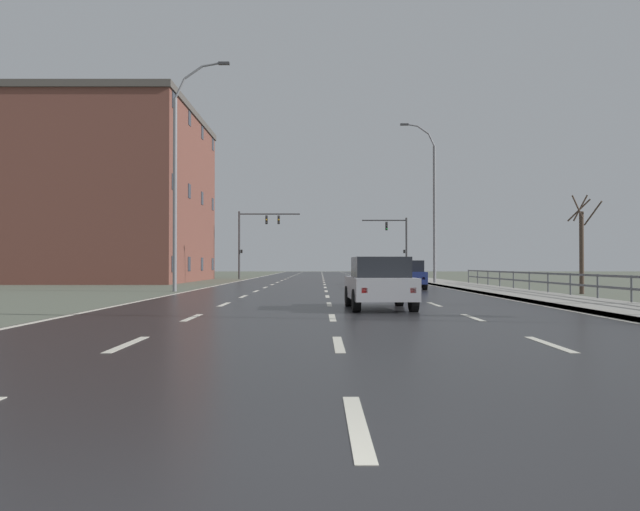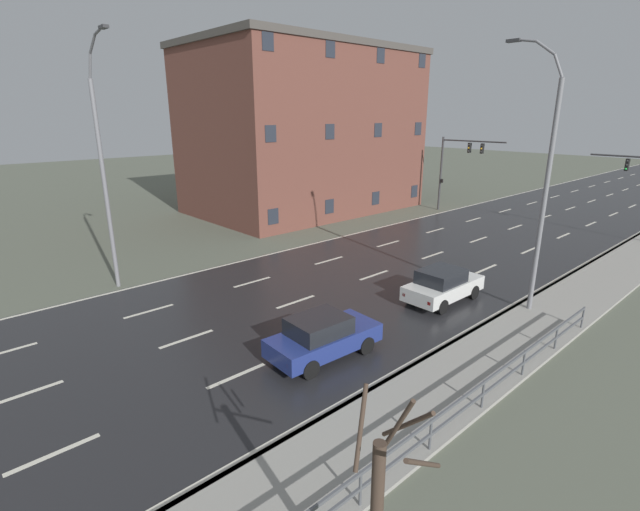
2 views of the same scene
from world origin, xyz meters
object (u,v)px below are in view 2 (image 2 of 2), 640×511
traffic_signal_left (456,161)px  car_far_right (323,336)px  street_lamp_left_bank (104,173)px  car_near_left (443,285)px  street_lamp_midground (543,186)px  brick_building (304,131)px

traffic_signal_left → car_far_right: 28.05m
street_lamp_left_bank → car_near_left: 16.41m
street_lamp_midground → brick_building: size_ratio=0.59×
street_lamp_left_bank → brick_building: brick_building is taller
car_far_right → street_lamp_left_bank: bearing=-163.8°
street_lamp_midground → traffic_signal_left: bearing=130.7°
traffic_signal_left → brick_building: 13.37m
car_near_left → traffic_signal_left: bearing=121.6°
street_lamp_left_bank → car_far_right: street_lamp_left_bank is taller
car_near_left → street_lamp_left_bank: bearing=-138.6°
street_lamp_left_bank → car_near_left: (11.85, 10.27, -4.84)m
car_near_left → car_far_right: bearing=-89.2°
street_lamp_midground → traffic_signal_left: (-13.94, 16.19, -1.06)m
street_lamp_midground → car_far_right: size_ratio=2.66×
street_lamp_left_bank → traffic_signal_left: (0.93, 28.37, -1.24)m
car_far_right → car_near_left: size_ratio=1.02×
brick_building → street_lamp_left_bank: bearing=-65.4°
street_lamp_left_bank → street_lamp_midground: bearing=39.3°
street_lamp_midground → car_far_right: 10.89m
street_lamp_midground → car_far_right: bearing=-107.7°
car_far_right → brick_building: size_ratio=0.22×
street_lamp_left_bank → car_near_left: size_ratio=2.82×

